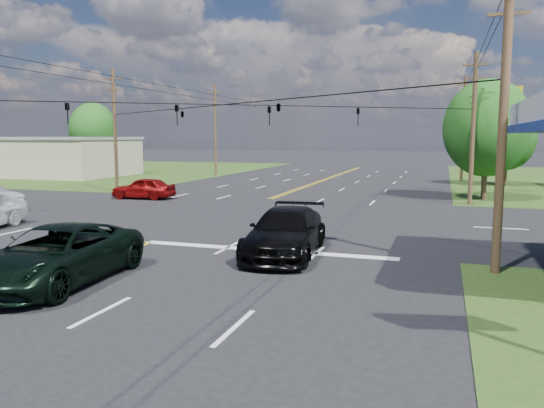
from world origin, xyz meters
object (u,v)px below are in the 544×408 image
(pickup_dkgreen, at_px, (57,255))
(pole_nw, at_px, (115,129))
(pole_left_far, at_px, (215,129))
(pole_right_far, at_px, (463,128))
(tree_right_b, at_px, (507,138))
(suv_black, at_px, (286,232))
(pole_ne, at_px, (473,127))
(pole_se, at_px, (503,116))
(retail_nw, at_px, (53,158))
(tree_far_l, at_px, (93,130))
(tree_right_a, at_px, (487,128))

(pickup_dkgreen, bearing_deg, pole_nw, 116.93)
(pole_left_far, xyz_separation_m, pole_right_far, (26.00, 0.00, 0.00))
(pickup_dkgreen, bearing_deg, pole_right_far, 70.07)
(tree_right_b, height_order, suv_black, tree_right_b)
(pole_right_far, xyz_separation_m, suv_black, (-7.02, -36.50, -4.32))
(pole_nw, distance_m, tree_right_b, 33.10)
(pole_ne, bearing_deg, pickup_dkgreen, -118.05)
(pole_se, bearing_deg, retail_nw, 144.21)
(pole_se, bearing_deg, tree_right_b, 83.95)
(retail_nw, height_order, pole_nw, pole_nw)
(pole_se, distance_m, tree_far_l, 60.88)
(pole_nw, bearing_deg, pole_left_far, 90.00)
(tree_right_a, height_order, suv_black, tree_right_a)
(pole_se, xyz_separation_m, pole_nw, (-26.00, 18.00, 0.00))
(pole_nw, relative_size, tree_far_l, 1.09)
(pole_se, bearing_deg, pole_right_far, 90.00)
(pole_right_far, height_order, pickup_dkgreen, pole_right_far)
(tree_right_a, bearing_deg, pole_right_far, 93.58)
(tree_far_l, height_order, suv_black, tree_far_l)
(suv_black, bearing_deg, pole_nw, 132.99)
(pole_left_far, height_order, pole_right_far, same)
(pole_right_far, height_order, tree_right_a, pole_right_far)
(pole_se, xyz_separation_m, tree_right_b, (3.50, 33.00, -0.70))
(retail_nw, height_order, pole_left_far, pole_left_far)
(pole_left_far, relative_size, tree_right_a, 1.22)
(pole_nw, distance_m, tree_far_l, 29.83)
(pole_nw, xyz_separation_m, tree_right_a, (27.00, 3.00, -0.05))
(retail_nw, xyz_separation_m, suv_black, (35.98, -30.50, -1.15))
(pole_nw, height_order, pole_right_far, pole_right_far)
(pole_right_far, bearing_deg, tree_right_b, -48.81)
(pole_nw, distance_m, tree_right_a, 27.17)
(tree_right_b, xyz_separation_m, pickup_dkgreen, (-15.84, -38.15, -3.37))
(tree_right_a, xyz_separation_m, pickup_dkgreen, (-13.34, -26.15, -4.02))
(pole_left_far, bearing_deg, suv_black, -62.53)
(retail_nw, xyz_separation_m, pole_se, (43.00, -31.00, 2.92))
(pickup_dkgreen, bearing_deg, pole_se, 19.05)
(pickup_dkgreen, bearing_deg, tree_right_b, 63.84)
(pole_right_far, bearing_deg, pole_ne, -90.00)
(tree_far_l, xyz_separation_m, pickup_dkgreen, (32.66, -46.15, -4.35))
(tree_far_l, bearing_deg, tree_right_a, -23.50)
(pole_nw, xyz_separation_m, tree_right_b, (29.50, 15.00, -0.70))
(pole_left_far, distance_m, tree_right_a, 31.39)
(pole_ne, height_order, pickup_dkgreen, pole_ne)
(pole_ne, bearing_deg, tree_far_l, 152.93)
(pole_right_far, relative_size, suv_black, 1.72)
(retail_nw, relative_size, tree_right_b, 2.26)
(tree_far_l, bearing_deg, pole_ne, -27.07)
(retail_nw, bearing_deg, suv_black, -40.29)
(pole_se, height_order, pole_left_far, pole_left_far)
(retail_nw, relative_size, pole_ne, 1.68)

